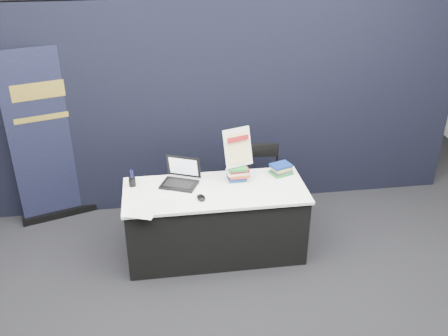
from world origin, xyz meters
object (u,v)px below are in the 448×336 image
laptop (179,178)px  stacking_chair (262,183)px  book_stack_tall (238,173)px  book_stack_short (281,169)px  display_table (215,221)px  pullup_banner (49,148)px  info_sign (238,148)px

laptop → stacking_chair: size_ratio=0.46×
book_stack_tall → book_stack_short: bearing=8.4°
display_table → book_stack_short: (0.72, 0.23, 0.43)m
book_stack_short → stacking_chair: stacking_chair is taller
pullup_banner → stacking_chair: 2.37m
info_sign → stacking_chair: bearing=24.0°
display_table → pullup_banner: 2.02m
laptop → pullup_banner: size_ratio=0.21×
book_stack_short → pullup_banner: pullup_banner is taller
display_table → book_stack_tall: book_stack_tall is taller
display_table → book_stack_short: bearing=17.6°
pullup_banner → stacking_chair: bearing=-28.9°
book_stack_tall → info_sign: (0.00, 0.03, 0.27)m
book_stack_tall → laptop: bearing=178.7°
book_stack_tall → stacking_chair: same height
info_sign → book_stack_short: bearing=-13.6°
stacking_chair → book_stack_short: bearing=-60.7°
pullup_banner → stacking_chair: size_ratio=2.18×
book_stack_tall → stacking_chair: size_ratio=0.21×
display_table → laptop: (-0.34, 0.17, 0.44)m
laptop → book_stack_tall: size_ratio=2.17×
display_table → book_stack_tall: bearing=32.2°
display_table → info_sign: size_ratio=4.53×
book_stack_tall → book_stack_short: (0.46, 0.07, -0.02)m
book_stack_tall → stacking_chair: bearing=44.9°
stacking_chair → display_table: bearing=-135.5°
book_stack_short → stacking_chair: size_ratio=0.26×
stacking_chair → book_stack_tall: bearing=-130.6°
pullup_banner → stacking_chair: pullup_banner is taller
laptop → pullup_banner: 1.57m
display_table → laptop: 0.58m
book_stack_short → stacking_chair: (-0.12, 0.27, -0.30)m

